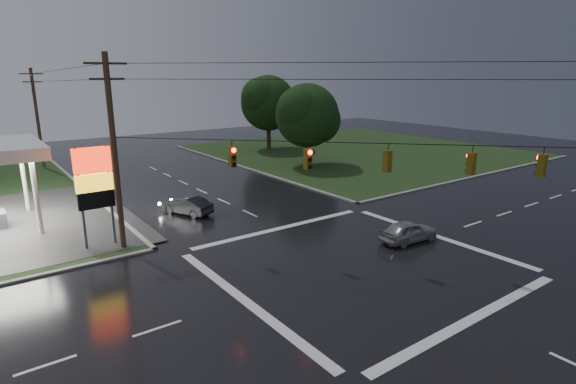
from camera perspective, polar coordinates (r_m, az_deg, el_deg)
ground at (r=24.76m, az=8.64°, el=-8.87°), size 120.00×120.00×0.00m
grass_ne at (r=60.29m, az=9.01°, el=5.17°), size 36.00×36.00×0.08m
pylon_sign at (r=27.69m, az=-23.40°, el=1.34°), size 2.00×0.35×6.00m
utility_pole_nw at (r=26.65m, az=-21.19°, el=4.84°), size 2.20×0.32×11.00m
utility_pole_n at (r=54.56m, az=-29.23°, el=8.27°), size 2.20×0.32×10.50m
traffic_signals at (r=22.97m, az=9.32°, el=6.12°), size 26.87×26.87×1.47m
tree_ne_near at (r=48.76m, az=2.58°, el=9.66°), size 7.99×6.80×8.98m
tree_ne_far at (r=60.16m, az=-2.39°, el=11.21°), size 8.46×7.20×9.80m
car_north at (r=33.32m, az=-12.68°, el=-1.67°), size 2.83×4.14×1.29m
car_crossing at (r=28.21m, az=15.05°, el=-4.82°), size 3.94×1.88×1.30m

